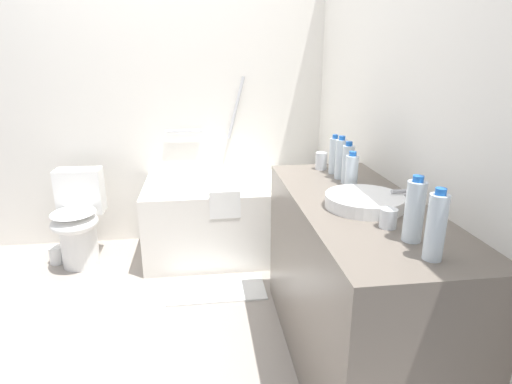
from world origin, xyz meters
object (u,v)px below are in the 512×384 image
at_px(water_bottle_0, 351,173).
at_px(water_bottle_1, 341,159).
at_px(toilet, 78,220).
at_px(drinking_glass_0, 388,218).
at_px(sink_faucet, 408,198).
at_px(water_bottle_4, 436,227).
at_px(toilet_paper_roll, 57,255).
at_px(water_bottle_3, 348,164).
at_px(bathtub, 236,216).
at_px(sink_basin, 364,201).
at_px(water_bottle_2, 334,155).
at_px(bath_mat, 217,289).
at_px(water_bottle_5, 414,211).
at_px(drinking_glass_1, 321,161).

distance_m(water_bottle_0, water_bottle_1, 0.23).
height_order(toilet, water_bottle_1, water_bottle_1).
height_order(water_bottle_1, drinking_glass_0, water_bottle_1).
bearing_deg(sink_faucet, water_bottle_0, 126.89).
relative_size(water_bottle_4, toilet_paper_roll, 1.87).
bearing_deg(water_bottle_3, water_bottle_4, -90.93).
relative_size(bathtub, sink_basin, 4.00).
bearing_deg(drinking_glass_0, water_bottle_4, -83.91).
xyz_separation_m(sink_basin, water_bottle_4, (0.04, -0.52, 0.09)).
relative_size(sink_basin, water_bottle_2, 1.55).
height_order(water_bottle_2, toilet_paper_roll, water_bottle_2).
bearing_deg(toilet_paper_roll, water_bottle_2, -23.76).
bearing_deg(toilet, bath_mat, 62.17).
bearing_deg(sink_faucet, water_bottle_2, 105.99).
height_order(sink_basin, toilet_paper_roll, sink_basin).
relative_size(sink_basin, water_bottle_5, 1.41).
height_order(bathtub, bath_mat, bathtub).
relative_size(water_bottle_1, drinking_glass_1, 2.33).
xyz_separation_m(toilet, water_bottle_2, (1.72, -0.84, 0.65)).
distance_m(water_bottle_5, bath_mat, 1.74).
distance_m(toilet, sink_basin, 2.28).
distance_m(drinking_glass_0, toilet_paper_roll, 2.67).
relative_size(toilet, bath_mat, 1.09).
distance_m(water_bottle_5, toilet_paper_roll, 2.80).
height_order(sink_basin, water_bottle_2, water_bottle_2).
bearing_deg(bath_mat, drinking_glass_0, -59.08).
relative_size(water_bottle_0, water_bottle_5, 0.82).
bearing_deg(water_bottle_4, sink_basin, 93.96).
distance_m(water_bottle_4, toilet_paper_roll, 2.90).
height_order(water_bottle_0, water_bottle_5, water_bottle_5).
distance_m(sink_faucet, water_bottle_1, 0.51).
bearing_deg(bathtub, drinking_glass_0, -74.26).
height_order(water_bottle_1, toilet_paper_roll, water_bottle_1).
height_order(sink_faucet, water_bottle_2, water_bottle_2).
height_order(water_bottle_1, drinking_glass_1, water_bottle_1).
height_order(water_bottle_1, water_bottle_4, water_bottle_4).
distance_m(toilet, water_bottle_4, 2.68).
bearing_deg(water_bottle_1, toilet, 151.19).
xyz_separation_m(bathtub, sink_faucet, (0.68, -1.45, 0.61)).
bearing_deg(water_bottle_4, water_bottle_0, 91.01).
bearing_deg(drinking_glass_1, water_bottle_2, -65.29).
distance_m(sink_faucet, water_bottle_4, 0.56).
xyz_separation_m(water_bottle_4, drinking_glass_0, (-0.03, 0.28, -0.08)).
relative_size(water_bottle_0, drinking_glass_0, 2.59).
height_order(water_bottle_5, toilet_paper_roll, water_bottle_5).
bearing_deg(water_bottle_2, water_bottle_5, -90.04).
bearing_deg(drinking_glass_0, water_bottle_5, -76.03).
xyz_separation_m(water_bottle_1, water_bottle_2, (-0.00, 0.11, -0.01)).
bearing_deg(water_bottle_4, drinking_glass_1, 92.04).
distance_m(water_bottle_1, water_bottle_2, 0.11).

